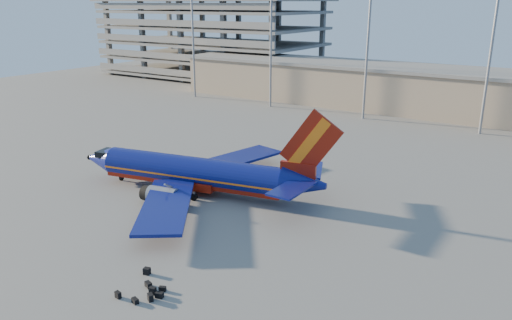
# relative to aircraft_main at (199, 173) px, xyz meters

# --- Properties ---
(ground) EXTENTS (220.00, 220.00, 0.00)m
(ground) POSITION_rel_aircraft_main_xyz_m (6.08, -0.63, -2.24)
(ground) COLOR slate
(ground) RESTS_ON ground
(terminal_building) EXTENTS (122.00, 16.00, 8.50)m
(terminal_building) POSITION_rel_aircraft_main_xyz_m (16.08, 57.37, 2.07)
(terminal_building) COLOR gray
(terminal_building) RESTS_ON ground
(parking_garage) EXTENTS (62.00, 32.00, 21.40)m
(parking_garage) POSITION_rel_aircraft_main_xyz_m (-55.92, 73.42, 9.49)
(parking_garage) COLOR slate
(parking_garage) RESTS_ON ground
(light_mast_row) EXTENTS (101.60, 1.60, 28.65)m
(light_mast_row) POSITION_rel_aircraft_main_xyz_m (11.08, 45.37, 15.31)
(light_mast_row) COLOR gray
(light_mast_row) RESTS_ON ground
(aircraft_main) EXTENTS (30.70, 29.23, 10.51)m
(aircraft_main) POSITION_rel_aircraft_main_xyz_m (0.00, 0.00, 0.00)
(aircraft_main) COLOR navy
(aircraft_main) RESTS_ON ground
(luggage_pile) EXTENTS (3.73, 3.95, 0.53)m
(luggage_pile) POSITION_rel_aircraft_main_xyz_m (9.76, -17.71, -2.01)
(luggage_pile) COLOR black
(luggage_pile) RESTS_ON ground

